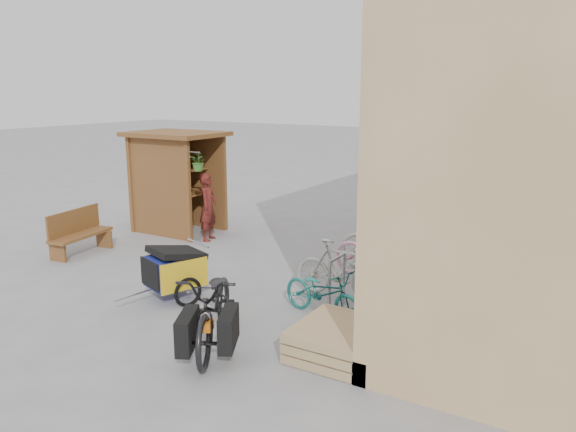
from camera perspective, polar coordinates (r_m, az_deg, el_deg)
The scene contains 17 objects.
ground at distance 10.15m, azimuth -6.87°, elevation -6.80°, with size 80.00×80.00×0.00m, color #959597.
kiosk at distance 13.70m, azimuth -11.52°, elevation 4.84°, with size 2.49×1.65×2.40m.
bike_rack at distance 10.93m, azimuth 10.59°, elevation -2.66°, with size 0.05×5.35×0.86m.
pallet_stack at distance 7.48m, azimuth 4.99°, elevation -12.41°, with size 1.00×1.20×0.40m.
bench at distance 12.50m, azimuth -20.52°, elevation -1.50°, with size 0.67×1.53×0.93m.
shopping_carts at distance 14.88m, azimuth 19.22°, elevation 1.25°, with size 0.57×1.92×1.02m.
child_trailer at distance 9.42m, azimuth -11.47°, elevation -5.28°, with size 1.02×1.57×0.91m.
cargo_bike at distance 7.61m, azimuth -7.45°, elevation -9.25°, with size 1.64×2.20×1.11m.
person_kiosk at distance 12.84m, azimuth -8.10°, elevation 0.92°, with size 0.56×0.37×1.55m, color maroon.
bike_0 at distance 8.51m, azimuth 3.56°, elevation -7.80°, with size 0.53×1.51×0.79m, color #1C736D.
bike_1 at distance 9.31m, azimuth 5.36°, elevation -5.43°, with size 0.46×1.62×0.97m, color beige.
bike_2 at distance 10.27m, azimuth 9.57°, elevation -3.76°, with size 0.65×1.88×0.99m, color pink.
bike_3 at distance 10.56m, azimuth 9.64°, elevation -2.98°, with size 0.52×1.82×1.10m, color beige.
bike_4 at distance 11.43m, azimuth 11.57°, elevation -2.47°, with size 0.57×1.63×0.86m, color pink.
bike_5 at distance 11.64m, azimuth 12.33°, elevation -1.69°, with size 0.50×1.78×1.07m, color black.
bike_6 at distance 12.47m, azimuth 13.15°, elevation -1.19°, with size 0.59×1.70×0.89m, color #1C736D.
bike_7 at distance 12.72m, azimuth 13.82°, elevation -0.71°, with size 0.47×1.66×1.00m, color pink.
Camera 1 is at (5.95, -7.49, 3.39)m, focal length 35.00 mm.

